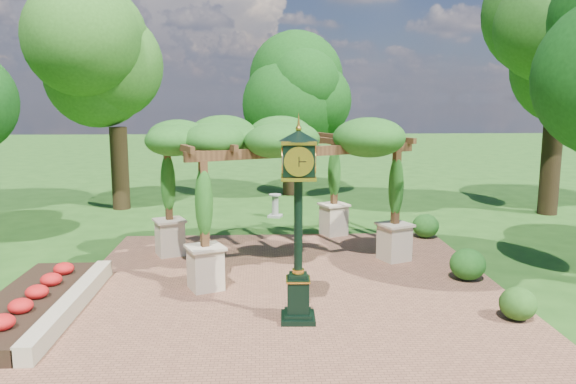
{
  "coord_description": "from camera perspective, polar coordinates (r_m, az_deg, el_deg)",
  "views": [
    {
      "loc": [
        -0.64,
        -10.83,
        4.43
      ],
      "look_at": [
        0.0,
        2.5,
        2.2
      ],
      "focal_mm": 35.0,
      "sensor_mm": 36.0,
      "label": 1
    }
  ],
  "objects": [
    {
      "name": "ground",
      "position": [
        11.72,
        0.6,
        -12.72
      ],
      "size": [
        120.0,
        120.0,
        0.0
      ],
      "primitive_type": "plane",
      "color": "#1E4714",
      "rests_on": "ground"
    },
    {
      "name": "brick_plaza",
      "position": [
        12.64,
        0.33,
        -10.93
      ],
      "size": [
        10.0,
        12.0,
        0.04
      ],
      "primitive_type": "cube",
      "color": "brown",
      "rests_on": "ground"
    },
    {
      "name": "border_wall",
      "position": [
        12.73,
        -21.07,
        -10.59
      ],
      "size": [
        0.35,
        5.0,
        0.4
      ],
      "primitive_type": "cube",
      "color": "#C6B793",
      "rests_on": "ground"
    },
    {
      "name": "flower_bed",
      "position": [
        13.04,
        -24.89,
        -10.45
      ],
      "size": [
        1.5,
        5.0,
        0.36
      ],
      "primitive_type": "cube",
      "color": "red",
      "rests_on": "ground"
    },
    {
      "name": "pedestal_clock",
      "position": [
        10.87,
        1.06,
        -1.65
      ],
      "size": [
        0.79,
        0.79,
        3.89
      ],
      "rotation": [
        0.0,
        0.0,
        -0.04
      ],
      "color": "black",
      "rests_on": "brick_plaza"
    },
    {
      "name": "pergola",
      "position": [
        15.25,
        -0.81,
        4.97
      ],
      "size": [
        7.29,
        6.06,
        3.94
      ],
      "rotation": [
        0.0,
        0.0,
        0.41
      ],
      "color": "beige",
      "rests_on": "brick_plaza"
    },
    {
      "name": "sundial",
      "position": [
        21.14,
        -1.31,
        -1.54
      ],
      "size": [
        0.6,
        0.6,
        0.88
      ],
      "rotation": [
        0.0,
        0.0,
        -0.28
      ],
      "color": "#97968E",
      "rests_on": "ground"
    },
    {
      "name": "shrub_front",
      "position": [
        12.34,
        22.33,
        -10.46
      ],
      "size": [
        0.89,
        0.89,
        0.66
      ],
      "primitive_type": "ellipsoid",
      "rotation": [
        0.0,
        0.0,
        -0.24
      ],
      "color": "#245117",
      "rests_on": "brick_plaza"
    },
    {
      "name": "shrub_mid",
      "position": [
        14.5,
        17.79,
        -7.0
      ],
      "size": [
        1.06,
        1.06,
        0.78
      ],
      "primitive_type": "ellipsoid",
      "rotation": [
        0.0,
        0.0,
        -0.27
      ],
      "color": "#1E5718",
      "rests_on": "brick_plaza"
    },
    {
      "name": "shrub_back",
      "position": [
        18.45,
        13.81,
        -3.35
      ],
      "size": [
        1.03,
        1.03,
        0.76
      ],
      "primitive_type": "ellipsoid",
      "rotation": [
        0.0,
        0.0,
        0.27
      ],
      "color": "#235E1B",
      "rests_on": "brick_plaza"
    },
    {
      "name": "tree_west_far",
      "position": [
        23.42,
        -17.21,
        12.54
      ],
      "size": [
        4.16,
        4.16,
        8.53
      ],
      "color": "#312413",
      "rests_on": "ground"
    },
    {
      "name": "tree_north",
      "position": [
        25.78,
        0.15,
        9.76
      ],
      "size": [
        4.04,
        4.04,
        6.63
      ],
      "color": "#372416",
      "rests_on": "ground"
    },
    {
      "name": "tree_east_far",
      "position": [
        23.69,
        25.92,
        13.48
      ],
      "size": [
        4.68,
        4.68,
        9.41
      ],
      "color": "black",
      "rests_on": "ground"
    }
  ]
}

